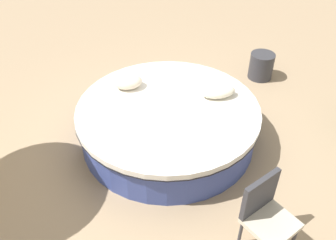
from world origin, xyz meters
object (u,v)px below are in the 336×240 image
Objects in this scene: throw_pillow_1 at (128,82)px; throw_pillow_0 at (218,91)px; patio_chair at (265,211)px; round_bed at (168,123)px; side_table at (261,66)px.

throw_pillow_0 is at bearing -20.90° from throw_pillow_1.
patio_chair reaches higher than throw_pillow_1.
patio_chair is at bearing -70.28° from round_bed.
patio_chair reaches higher than side_table.
throw_pillow_1 is at bearing -162.76° from side_table.
throw_pillow_1 reaches higher than round_bed.
throw_pillow_0 is 1.06× the size of side_table.
round_bed is at bearing -96.72° from patio_chair.
patio_chair is (1.25, -2.66, -0.17)m from throw_pillow_1.
throw_pillow_1 is (-1.35, 0.51, 0.01)m from throw_pillow_0.
patio_chair is (-0.09, -2.15, -0.16)m from throw_pillow_0.
throw_pillow_1 is (-0.53, 0.65, 0.41)m from round_bed.
throw_pillow_0 is 1.95m from side_table.
round_bed is 5.42× the size of side_table.
round_bed is 2.84× the size of patio_chair.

